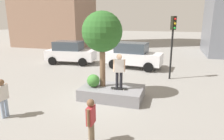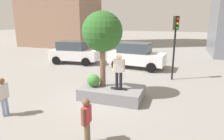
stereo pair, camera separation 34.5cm
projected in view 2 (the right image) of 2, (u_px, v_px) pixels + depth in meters
ground_plane at (104, 98)px, 10.18m from camera, size 120.00×120.00×0.00m
planter_ledge at (112, 93)px, 10.18m from camera, size 3.11×1.88×0.58m
plaza_tree at (102, 32)px, 9.67m from camera, size 1.97×1.97×3.74m
boxwood_shrub at (94, 80)px, 10.14m from camera, size 0.65×0.65×0.65m
skateboard at (119, 88)px, 9.78m from camera, size 0.82×0.29×0.07m
skateboarder at (119, 69)px, 9.53m from camera, size 0.55×0.32×1.69m
sedan_parked at (74, 52)px, 18.11m from camera, size 4.50×2.40×2.01m
police_car at (136, 55)px, 16.29m from camera, size 4.64×2.44×2.08m
traffic_light_corner at (175, 37)px, 12.69m from camera, size 0.37×0.37×4.11m
pedestrian_crossing at (87, 118)px, 6.26m from camera, size 0.24×0.53×1.56m
bystander_watching at (3, 94)px, 8.17m from camera, size 0.25×0.55×1.63m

